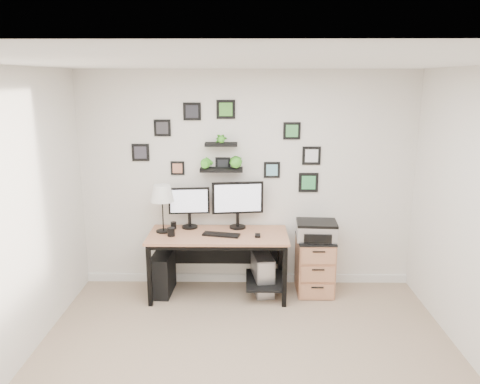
{
  "coord_description": "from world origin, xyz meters",
  "views": [
    {
      "loc": [
        -0.02,
        -3.48,
        2.48
      ],
      "look_at": [
        -0.08,
        1.83,
        1.2
      ],
      "focal_mm": 35.0,
      "sensor_mm": 36.0,
      "label": 1
    }
  ],
  "objects_px": {
    "monitor_right": "(238,201)",
    "pc_tower_black": "(163,273)",
    "printer": "(316,230)",
    "monitor_left": "(189,205)",
    "pc_tower_grey": "(263,274)",
    "desk": "(221,243)",
    "table_lamp": "(162,194)",
    "file_cabinet": "(315,265)",
    "mug": "(171,232)"
  },
  "relations": [
    {
      "from": "monitor_left",
      "to": "file_cabinet",
      "type": "distance_m",
      "value": 1.66
    },
    {
      "from": "pc_tower_black",
      "to": "desk",
      "type": "bearing_deg",
      "value": 2.27
    },
    {
      "from": "monitor_left",
      "to": "mug",
      "type": "bearing_deg",
      "value": -119.87
    },
    {
      "from": "monitor_right",
      "to": "file_cabinet",
      "type": "distance_m",
      "value": 1.19
    },
    {
      "from": "table_lamp",
      "to": "mug",
      "type": "height_order",
      "value": "table_lamp"
    },
    {
      "from": "mug",
      "to": "desk",
      "type": "bearing_deg",
      "value": 11.47
    },
    {
      "from": "table_lamp",
      "to": "mug",
      "type": "xyz_separation_m",
      "value": [
        0.11,
        -0.15,
        -0.4
      ]
    },
    {
      "from": "desk",
      "to": "table_lamp",
      "type": "height_order",
      "value": "table_lamp"
    },
    {
      "from": "monitor_right",
      "to": "mug",
      "type": "relative_size",
      "value": 6.2
    },
    {
      "from": "mug",
      "to": "pc_tower_black",
      "type": "height_order",
      "value": "mug"
    },
    {
      "from": "mug",
      "to": "pc_tower_grey",
      "type": "relative_size",
      "value": 0.2
    },
    {
      "from": "monitor_left",
      "to": "mug",
      "type": "height_order",
      "value": "monitor_left"
    },
    {
      "from": "desk",
      "to": "file_cabinet",
      "type": "bearing_deg",
      "value": 3.02
    },
    {
      "from": "monitor_right",
      "to": "table_lamp",
      "type": "relative_size",
      "value": 1.08
    },
    {
      "from": "pc_tower_black",
      "to": "printer",
      "type": "bearing_deg",
      "value": 3.54
    },
    {
      "from": "desk",
      "to": "pc_tower_grey",
      "type": "height_order",
      "value": "desk"
    },
    {
      "from": "mug",
      "to": "monitor_left",
      "type": "bearing_deg",
      "value": 60.13
    },
    {
      "from": "printer",
      "to": "monitor_left",
      "type": "bearing_deg",
      "value": 173.93
    },
    {
      "from": "monitor_left",
      "to": "table_lamp",
      "type": "distance_m",
      "value": 0.36
    },
    {
      "from": "pc_tower_black",
      "to": "mug",
      "type": "bearing_deg",
      "value": -38.91
    },
    {
      "from": "desk",
      "to": "monitor_left",
      "type": "xyz_separation_m",
      "value": [
        -0.39,
        0.19,
        0.41
      ]
    },
    {
      "from": "monitor_left",
      "to": "monitor_right",
      "type": "relative_size",
      "value": 0.81
    },
    {
      "from": "monitor_left",
      "to": "monitor_right",
      "type": "xyz_separation_m",
      "value": [
        0.58,
        -0.0,
        0.05
      ]
    },
    {
      "from": "table_lamp",
      "to": "pc_tower_black",
      "type": "height_order",
      "value": "table_lamp"
    },
    {
      "from": "monitor_right",
      "to": "pc_tower_grey",
      "type": "relative_size",
      "value": 1.22
    },
    {
      "from": "table_lamp",
      "to": "mug",
      "type": "distance_m",
      "value": 0.44
    },
    {
      "from": "table_lamp",
      "to": "printer",
      "type": "bearing_deg",
      "value": -0.25
    },
    {
      "from": "pc_tower_grey",
      "to": "pc_tower_black",
      "type": "bearing_deg",
      "value": -178.68
    },
    {
      "from": "monitor_left",
      "to": "pc_tower_grey",
      "type": "distance_m",
      "value": 1.2
    },
    {
      "from": "desk",
      "to": "file_cabinet",
      "type": "xyz_separation_m",
      "value": [
        1.1,
        0.06,
        -0.29
      ]
    },
    {
      "from": "file_cabinet",
      "to": "pc_tower_grey",
      "type": "bearing_deg",
      "value": -177.6
    },
    {
      "from": "pc_tower_black",
      "to": "monitor_right",
      "type": "bearing_deg",
      "value": 14.46
    },
    {
      "from": "table_lamp",
      "to": "pc_tower_black",
      "type": "xyz_separation_m",
      "value": [
        -0.02,
        -0.03,
        -0.96
      ]
    },
    {
      "from": "table_lamp",
      "to": "pc_tower_black",
      "type": "distance_m",
      "value": 0.96
    },
    {
      "from": "pc_tower_black",
      "to": "pc_tower_grey",
      "type": "bearing_deg",
      "value": 4.01
    },
    {
      "from": "monitor_right",
      "to": "table_lamp",
      "type": "height_order",
      "value": "monitor_right"
    },
    {
      "from": "monitor_left",
      "to": "pc_tower_grey",
      "type": "height_order",
      "value": "monitor_left"
    },
    {
      "from": "monitor_left",
      "to": "printer",
      "type": "xyz_separation_m",
      "value": [
        1.49,
        -0.16,
        -0.26
      ]
    },
    {
      "from": "desk",
      "to": "file_cabinet",
      "type": "distance_m",
      "value": 1.14
    },
    {
      "from": "desk",
      "to": "printer",
      "type": "height_order",
      "value": "printer"
    },
    {
      "from": "pc_tower_black",
      "to": "table_lamp",
      "type": "bearing_deg",
      "value": 62.67
    },
    {
      "from": "monitor_left",
      "to": "file_cabinet",
      "type": "relative_size",
      "value": 0.74
    },
    {
      "from": "monitor_right",
      "to": "pc_tower_grey",
      "type": "height_order",
      "value": "monitor_right"
    },
    {
      "from": "pc_tower_grey",
      "to": "file_cabinet",
      "type": "relative_size",
      "value": 0.74
    },
    {
      "from": "desk",
      "to": "mug",
      "type": "height_order",
      "value": "mug"
    },
    {
      "from": "pc_tower_black",
      "to": "printer",
      "type": "xyz_separation_m",
      "value": [
        1.8,
        0.03,
        0.53
      ]
    },
    {
      "from": "monitor_right",
      "to": "mug",
      "type": "xyz_separation_m",
      "value": [
        -0.75,
        -0.3,
        -0.29
      ]
    },
    {
      "from": "monitor_left",
      "to": "printer",
      "type": "height_order",
      "value": "monitor_left"
    },
    {
      "from": "monitor_right",
      "to": "pc_tower_black",
      "type": "xyz_separation_m",
      "value": [
        -0.89,
        -0.18,
        -0.84
      ]
    },
    {
      "from": "pc_tower_grey",
      "to": "file_cabinet",
      "type": "distance_m",
      "value": 0.63
    }
  ]
}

